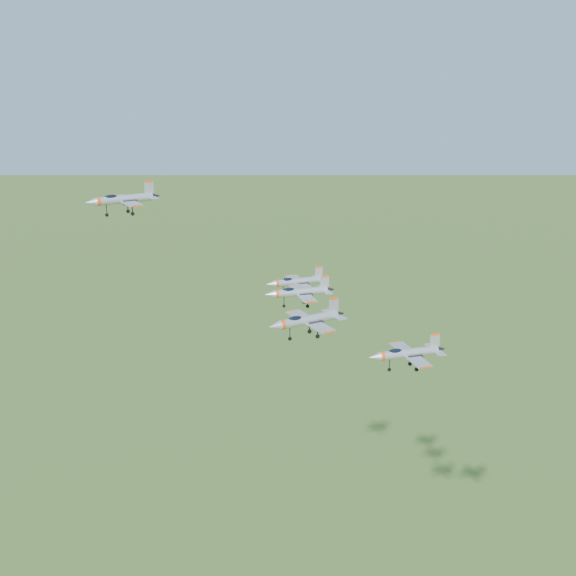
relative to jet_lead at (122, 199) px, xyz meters
name	(u,v)px	position (x,y,z in m)	size (l,w,h in m)	color
jet_lead	(122,199)	(0.00, 0.00, 0.00)	(11.87, 9.80, 3.17)	#9CA0A8
jet_left_high	(299,292)	(22.49, -15.28, -13.59)	(11.10, 9.33, 2.98)	#9CA0A8
jet_right_high	(307,320)	(16.53, -29.26, -12.73)	(11.86, 9.79, 3.17)	#9CA0A8
jet_left_low	(297,281)	(28.86, -1.68, -16.48)	(11.23, 9.36, 3.00)	#9CA0A8
jet_right_low	(407,353)	(35.50, -25.69, -22.15)	(12.76, 10.67, 3.41)	#9CA0A8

